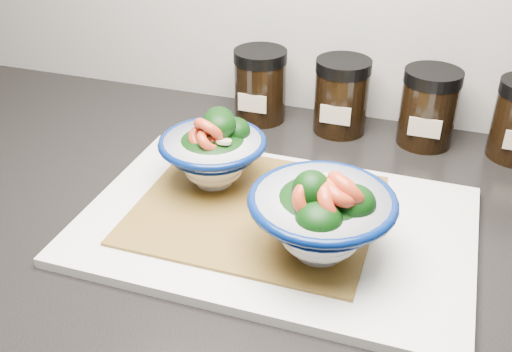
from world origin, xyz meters
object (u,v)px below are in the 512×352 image
(cutting_board, at_px, (276,225))
(bowl_left, at_px, (214,152))
(spice_jar_b, at_px, (341,96))
(spice_jar_c, at_px, (429,108))
(bowl_right, at_px, (322,216))
(spice_jar_a, at_px, (260,85))

(cutting_board, height_order, bowl_left, bowl_left)
(spice_jar_b, height_order, spice_jar_c, same)
(bowl_right, distance_m, spice_jar_a, 0.37)
(bowl_left, relative_size, bowl_right, 0.87)
(spice_jar_a, bearing_deg, spice_jar_b, 0.00)
(bowl_right, height_order, spice_jar_c, bowl_right)
(spice_jar_a, bearing_deg, bowl_right, -61.59)
(bowl_left, height_order, spice_jar_a, bowl_left)
(bowl_left, xyz_separation_m, spice_jar_a, (-0.01, 0.22, -0.00))
(bowl_right, bearing_deg, cutting_board, 143.99)
(spice_jar_a, bearing_deg, bowl_left, -86.58)
(bowl_left, bearing_deg, spice_jar_b, 62.83)
(spice_jar_b, bearing_deg, cutting_board, -93.57)
(cutting_board, bearing_deg, bowl_right, -36.01)
(cutting_board, relative_size, bowl_left, 3.34)
(bowl_right, xyz_separation_m, spice_jar_c, (0.08, 0.32, -0.01))
(spice_jar_b, bearing_deg, bowl_left, -117.17)
(cutting_board, distance_m, spice_jar_a, 0.30)
(bowl_left, relative_size, spice_jar_b, 1.19)
(bowl_left, bearing_deg, spice_jar_a, 93.42)
(cutting_board, xyz_separation_m, spice_jar_b, (0.02, 0.28, 0.05))
(bowl_right, distance_m, spice_jar_c, 0.33)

